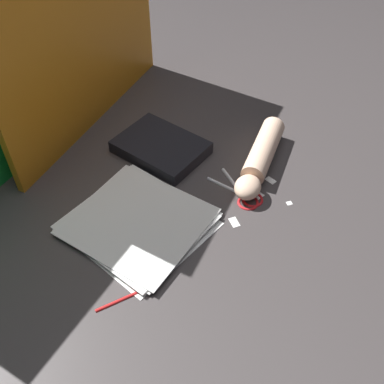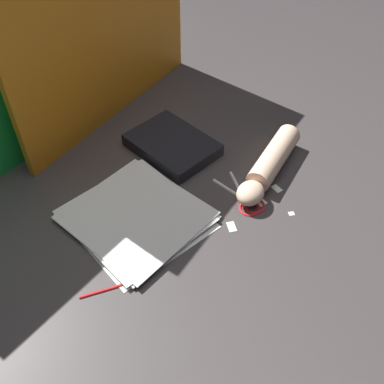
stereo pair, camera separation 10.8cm
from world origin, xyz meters
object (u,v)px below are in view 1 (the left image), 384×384
book_closed (161,147)px  scissors (244,195)px  paper_stack (138,222)px  hand_forearm (260,157)px

book_closed → scissors: 0.28m
paper_stack → hand_forearm: 0.38m
paper_stack → hand_forearm: hand_forearm is taller
book_closed → scissors: book_closed is taller
paper_stack → book_closed: bearing=27.4°
paper_stack → scissors: paper_stack is taller
scissors → hand_forearm: (0.12, 0.03, 0.03)m
paper_stack → scissors: size_ratio=1.90×
paper_stack → book_closed: book_closed is taller
book_closed → hand_forearm: (0.11, -0.25, 0.01)m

